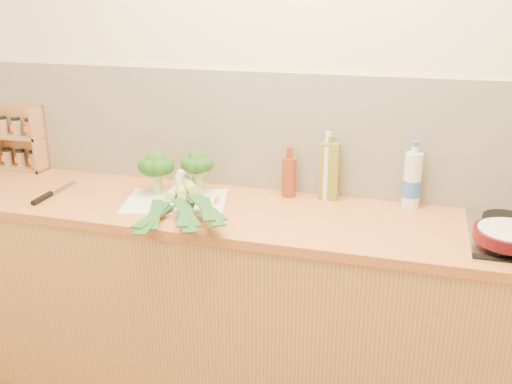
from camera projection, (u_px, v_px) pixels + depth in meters
room_shell at (299, 134)px, 2.54m from camera, size 3.50×3.50×3.50m
counter at (281, 308)px, 2.51m from camera, size 3.20×0.62×0.90m
chopping_board at (176, 202)px, 2.48m from camera, size 0.50×0.42×0.01m
broccoli_left at (156, 165)px, 2.52m from camera, size 0.16×0.16×0.20m
broccoli_right at (197, 164)px, 2.52m from camera, size 0.14×0.15×0.20m
leek_front at (168, 199)px, 2.43m from camera, size 0.16×0.64×0.04m
leek_mid at (182, 196)px, 2.40m from camera, size 0.34×0.60×0.04m
leek_back at (194, 191)px, 2.42m from camera, size 0.43×0.58×0.04m
chefs_knife at (48, 196)px, 2.55m from camera, size 0.05×0.34×0.02m
skillet at (512, 235)px, 2.00m from camera, size 0.38×0.26×0.04m
spice_rack at (20, 142)px, 2.93m from camera, size 0.27×0.11×0.33m
oil_tin at (329, 171)px, 2.49m from camera, size 0.08×0.05×0.29m
glass_bottle at (327, 171)px, 2.50m from camera, size 0.07×0.07×0.30m
amber_bottle at (289, 176)px, 2.54m from camera, size 0.06×0.06×0.23m
water_bottle at (412, 182)px, 2.40m from camera, size 0.08×0.08×0.27m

